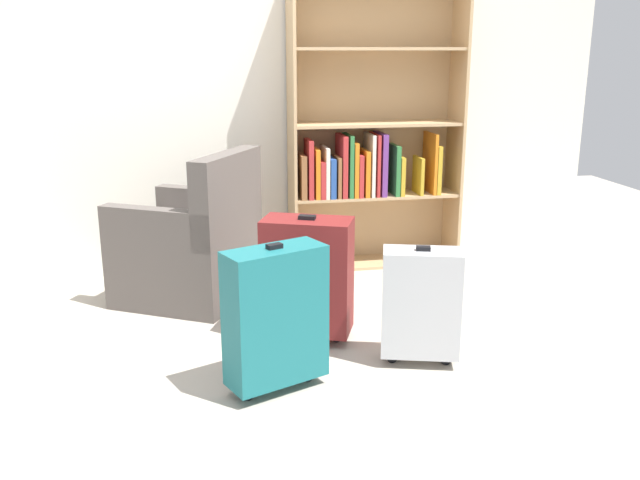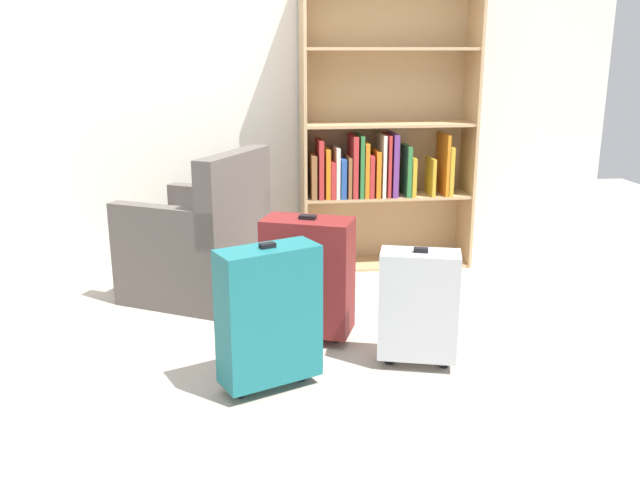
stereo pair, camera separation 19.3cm
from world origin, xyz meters
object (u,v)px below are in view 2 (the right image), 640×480
Objects in this scene: bookshelf at (381,138)px; suitcase_dark_red at (308,275)px; mug at (288,291)px; armchair at (200,246)px; suitcase_silver at (419,305)px; suitcase_teal at (269,315)px.

suitcase_dark_red is at bearing -117.21° from bookshelf.
mug is at bearing 95.62° from suitcase_dark_red.
suitcase_silver is at bearing -46.53° from armchair.
bookshelf is at bearing 84.49° from suitcase_silver.
bookshelf is 1.44m from armchair.
suitcase_dark_red is (-0.64, -1.24, -0.54)m from bookshelf.
bookshelf is 1.27m from mug.
suitcase_teal reaches higher than suitcase_dark_red.
suitcase_silver is (0.71, 0.14, -0.05)m from suitcase_teal.
bookshelf reaches higher than mug.
suitcase_teal is (0.35, -1.26, 0.04)m from armchair.
suitcase_teal reaches higher than mug.
bookshelf reaches higher than armchair.
armchair is at bearing 105.46° from suitcase_teal.
armchair is 1.62× the size of suitcase_silver.
suitcase_teal reaches higher than suitcase_silver.
armchair reaches higher than suitcase_silver.
mug is 0.18× the size of suitcase_teal.
suitcase_teal is at bearing -113.53° from suitcase_dark_red.
suitcase_dark_red is 0.62m from suitcase_silver.
armchair reaches higher than suitcase_teal.
suitcase_silver is at bearing -95.51° from bookshelf.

